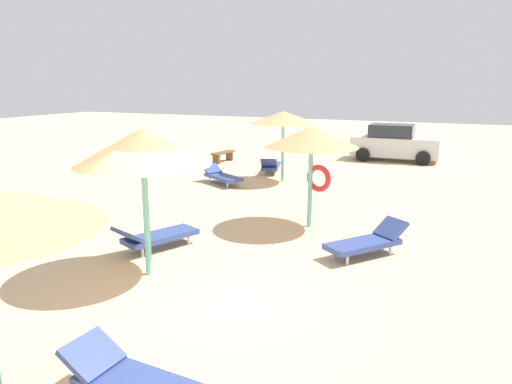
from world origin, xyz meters
TOP-DOWN VIEW (x-y plane):
  - ground_plane at (0.00, 0.00)m, footprint 80.00×80.00m
  - parasol_0 at (-1.99, 9.85)m, footprint 2.49×2.49m
  - parasol_1 at (0.76, 4.69)m, footprint 2.37×2.37m
  - parasol_2 at (-1.10, 0.36)m, footprint 2.54×2.54m
  - lounger_0 at (-3.01, 11.15)m, footprint 1.13×1.99m
  - lounger_1 at (2.58, 3.16)m, footprint 1.64×1.90m
  - lounger_2 at (-1.83, 1.58)m, footprint 1.33×2.01m
  - lounger_4 at (1.16, -2.93)m, footprint 1.94×0.75m
  - lounger_5 at (-3.85, 8.43)m, footprint 1.98×1.48m
  - bench_0 at (-6.13, 12.84)m, footprint 0.55×1.53m
  - parked_car at (1.10, 16.61)m, footprint 4.03×2.04m

SIDE VIEW (x-z plane):
  - ground_plane at x=0.00m, z-range 0.00..0.00m
  - lounger_5 at x=-3.85m, z-range -0.01..0.64m
  - lounger_2 at x=-1.83m, z-range -0.02..0.64m
  - lounger_4 at x=1.16m, z-range -0.02..0.64m
  - lounger_1 at x=2.58m, z-range -0.04..0.67m
  - lounger_0 at x=-3.01m, z-range -0.05..0.69m
  - bench_0 at x=-6.13m, z-range 0.10..0.59m
  - parked_car at x=1.10m, z-range -0.04..1.68m
  - parasol_1 at x=0.76m, z-range 1.00..3.59m
  - parasol_0 at x=-1.99m, z-range 1.07..3.70m
  - parasol_2 at x=-1.10m, z-range 1.08..3.93m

